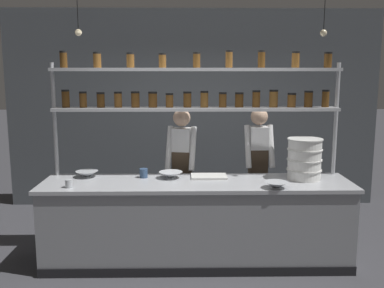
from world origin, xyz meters
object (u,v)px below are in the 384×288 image
(chef_left, at_px, (182,166))
(serving_cup_by_board, at_px, (69,184))
(container_stack, at_px, (304,159))
(prep_bowl_center_back, at_px, (276,185))
(chef_center, at_px, (258,164))
(prep_bowl_center_front, at_px, (171,175))
(serving_cup_front, at_px, (144,173))
(spice_shelf_unit, at_px, (197,94))
(cutting_board, at_px, (209,176))
(prep_bowl_near_left, at_px, (87,174))

(chef_left, distance_m, serving_cup_by_board, 1.43)
(container_stack, xyz_separation_m, prep_bowl_center_back, (-0.38, -0.38, -0.20))
(chef_left, distance_m, prep_bowl_center_back, 1.32)
(serving_cup_by_board, bearing_deg, chef_left, 35.82)
(chef_center, bearing_deg, prep_bowl_center_front, -155.33)
(chef_left, height_order, chef_center, chef_center)
(chef_center, xyz_separation_m, serving_cup_front, (-1.38, -0.52, 0.02))
(prep_bowl_center_back, bearing_deg, serving_cup_front, 161.34)
(spice_shelf_unit, bearing_deg, chef_left, 121.54)
(serving_cup_by_board, bearing_deg, cutting_board, 15.46)
(prep_bowl_center_back, distance_m, serving_cup_front, 1.48)
(cutting_board, distance_m, prep_bowl_center_front, 0.43)
(chef_left, bearing_deg, spice_shelf_unit, -47.42)
(chef_left, bearing_deg, cutting_board, -43.21)
(spice_shelf_unit, height_order, cutting_board, spice_shelf_unit)
(prep_bowl_center_back, bearing_deg, chef_center, 91.09)
(prep_bowl_center_front, distance_m, serving_cup_by_board, 1.10)
(chef_center, bearing_deg, serving_cup_by_board, -158.61)
(chef_center, xyz_separation_m, prep_bowl_center_front, (-1.08, -0.55, -0.00))
(serving_cup_by_board, bearing_deg, spice_shelf_unit, 22.42)
(cutting_board, height_order, prep_bowl_near_left, prep_bowl_near_left)
(cutting_board, distance_m, prep_bowl_near_left, 1.38)
(container_stack, distance_m, prep_bowl_center_back, 0.57)
(serving_cup_by_board, bearing_deg, chef_center, 23.79)
(cutting_board, distance_m, prep_bowl_center_back, 0.81)
(chef_left, bearing_deg, prep_bowl_near_left, -149.03)
(container_stack, bearing_deg, prep_bowl_center_back, -135.66)
(serving_cup_front, bearing_deg, container_stack, -3.11)
(chef_left, relative_size, prep_bowl_center_back, 6.73)
(cutting_board, height_order, prep_bowl_center_front, prep_bowl_center_front)
(container_stack, height_order, prep_bowl_near_left, container_stack)
(prep_bowl_center_back, relative_size, serving_cup_by_board, 2.94)
(cutting_board, bearing_deg, spice_shelf_unit, 132.91)
(container_stack, relative_size, serving_cup_by_board, 5.43)
(chef_left, distance_m, container_stack, 1.47)
(prep_bowl_near_left, bearing_deg, prep_bowl_center_back, -13.96)
(prep_bowl_near_left, xyz_separation_m, serving_cup_by_board, (-0.08, -0.45, 0.01))
(chef_center, xyz_separation_m, cutting_board, (-0.65, -0.53, -0.02))
(chef_center, distance_m, prep_bowl_center_front, 1.21)
(prep_bowl_near_left, bearing_deg, cutting_board, -1.69)
(spice_shelf_unit, distance_m, serving_cup_front, 1.07)
(spice_shelf_unit, distance_m, prep_bowl_center_back, 1.35)
(cutting_board, bearing_deg, chef_left, 125.75)
(prep_bowl_near_left, distance_m, prep_bowl_center_front, 0.95)
(serving_cup_by_board, bearing_deg, prep_bowl_near_left, 79.23)
(spice_shelf_unit, bearing_deg, serving_cup_front, -167.02)
(serving_cup_front, distance_m, serving_cup_by_board, 0.84)
(cutting_board, distance_m, serving_cup_by_board, 1.52)
(spice_shelf_unit, height_order, container_stack, spice_shelf_unit)
(prep_bowl_near_left, bearing_deg, container_stack, -3.12)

